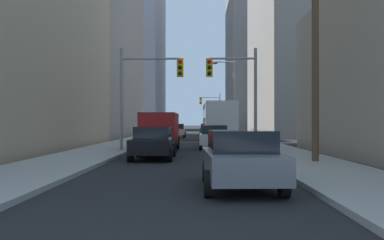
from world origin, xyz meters
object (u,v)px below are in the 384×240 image
Objects in this scene: sedan_black at (153,143)px; traffic_signal_near_right at (234,83)px; city_bus at (218,120)px; traffic_signal_near_left at (148,82)px; traffic_signal_far_right at (211,107)px; sedan_beige at (177,130)px; sedan_green at (207,130)px; sedan_grey at (241,159)px; sedan_white at (214,137)px; cargo_van_red at (160,129)px.

traffic_signal_near_right is at bearing 49.05° from sedan_black.
traffic_signal_near_left is (-4.74, -14.31, 2.11)m from city_bus.
city_bus is 1.92× the size of traffic_signal_far_right.
sedan_black is 5.89m from traffic_signal_near_left.
traffic_signal_near_right is (0.24, -14.31, 2.07)m from city_bus.
sedan_beige is 6.47m from sedan_green.
sedan_beige is 0.70× the size of traffic_signal_near_left.
traffic_signal_far_right is (0.79, 10.39, 3.24)m from sedan_green.
sedan_beige is 23.57m from traffic_signal_near_left.
sedan_white is (-0.04, 16.47, 0.00)m from sedan_grey.
sedan_grey is 16.47m from sedan_white.
sedan_black is 0.99× the size of sedan_white.
traffic_signal_near_left is 4.98m from traffic_signal_near_right.
sedan_beige is at bearing 90.48° from sedan_black.
traffic_signal_far_right is (4.90, 39.12, -0.03)m from traffic_signal_near_left.
traffic_signal_near_left is at bearing -125.68° from cargo_van_red.
cargo_van_red is 14.84m from sedan_grey.
traffic_signal_far_right reaches higher than sedan_beige.
sedan_beige is (-3.42, 36.93, 0.00)m from sedan_grey.
city_bus is 2.70× the size of sedan_grey.
sedan_beige is at bearing 99.37° from sedan_white.
sedan_black is 0.99× the size of sedan_green.
sedan_black is at bearing 109.95° from sedan_grey.
city_bus is 2.71× the size of sedan_green.
sedan_black is (-3.96, -19.14, -1.16)m from city_bus.
traffic_signal_far_right is at bearing 84.65° from sedan_black.
sedan_black is (0.17, -5.69, -0.52)m from cargo_van_red.
sedan_black is at bearing -95.35° from traffic_signal_far_right.
cargo_van_red is at bearing 103.06° from sedan_grey.
sedan_white is at bearing 110.19° from traffic_signal_near_right.
cargo_van_red is 0.87× the size of traffic_signal_near_left.
sedan_grey and sedan_white have the same top height.
cargo_van_red is 5.72m from sedan_black.
traffic_signal_far_right is at bearing 85.65° from sedan_green.
city_bus is 2.74× the size of sedan_black.
cargo_van_red is at bearing 54.32° from traffic_signal_near_left.
traffic_signal_near_left reaches higher than sedan_black.
city_bus is 11.51m from sedan_white.
traffic_signal_near_left is at bearing 99.19° from sedan_black.
sedan_black is at bearing -112.13° from sedan_white.
sedan_grey is 1.00× the size of sedan_green.
sedan_green is (3.56, 5.40, 0.00)m from sedan_beige.
sedan_beige is at bearing -123.41° from sedan_green.
sedan_green is (3.32, 33.57, 0.00)m from sedan_black.
sedan_grey is (3.35, -14.45, -0.52)m from cargo_van_red.
city_bus is 2.71× the size of sedan_white.
sedan_grey and sedan_beige have the same top height.
sedan_grey is 14.01m from traffic_signal_near_right.
sedan_white is at bearing 90.14° from sedan_grey.
sedan_beige is at bearing 100.76° from traffic_signal_near_right.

